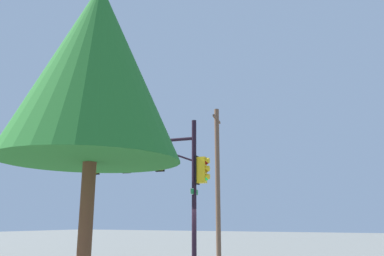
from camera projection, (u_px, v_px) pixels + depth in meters
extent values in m
cylinder|color=black|center=(194.00, 193.00, 16.08)|extent=(0.20, 0.20, 6.33)
cylinder|color=black|center=(134.00, 143.00, 17.62)|extent=(5.89, 0.78, 0.14)
cylinder|color=black|center=(166.00, 152.00, 16.96)|extent=(2.68, 0.37, 1.07)
cube|color=yellow|center=(158.00, 158.00, 17.02)|extent=(0.36, 0.39, 1.10)
cube|color=black|center=(160.00, 158.00, 17.20)|extent=(0.44, 0.09, 1.22)
sphere|color=maroon|center=(157.00, 149.00, 16.92)|extent=(0.22, 0.22, 0.22)
cylinder|color=yellow|center=(156.00, 148.00, 16.88)|extent=(0.25, 0.16, 0.23)
sphere|color=#855607|center=(156.00, 157.00, 16.84)|extent=(0.22, 0.22, 0.22)
cylinder|color=yellow|center=(156.00, 156.00, 16.80)|extent=(0.25, 0.16, 0.23)
sphere|color=#20FF59|center=(156.00, 165.00, 16.76)|extent=(0.22, 0.22, 0.22)
cylinder|color=yellow|center=(156.00, 163.00, 16.72)|extent=(0.25, 0.16, 0.23)
cube|color=yellow|center=(125.00, 160.00, 17.59)|extent=(0.35, 0.38, 1.10)
cube|color=black|center=(127.00, 160.00, 17.77)|extent=(0.44, 0.07, 1.22)
sphere|color=maroon|center=(123.00, 152.00, 17.49)|extent=(0.22, 0.22, 0.22)
cylinder|color=yellow|center=(122.00, 150.00, 17.44)|extent=(0.24, 0.16, 0.23)
sphere|color=#855607|center=(123.00, 159.00, 17.41)|extent=(0.22, 0.22, 0.22)
cylinder|color=yellow|center=(122.00, 158.00, 17.36)|extent=(0.24, 0.16, 0.23)
sphere|color=#20FF59|center=(122.00, 166.00, 17.33)|extent=(0.22, 0.22, 0.22)
cylinder|color=yellow|center=(122.00, 165.00, 17.28)|extent=(0.24, 0.16, 0.23)
cube|color=yellow|center=(94.00, 161.00, 18.15)|extent=(0.36, 0.39, 1.10)
cube|color=black|center=(96.00, 162.00, 18.33)|extent=(0.44, 0.09, 1.22)
sphere|color=maroon|center=(92.00, 154.00, 18.05)|extent=(0.22, 0.22, 0.22)
cylinder|color=yellow|center=(91.00, 152.00, 18.01)|extent=(0.24, 0.16, 0.23)
sphere|color=#855607|center=(91.00, 161.00, 17.97)|extent=(0.22, 0.22, 0.22)
cylinder|color=yellow|center=(91.00, 160.00, 17.93)|extent=(0.24, 0.16, 0.23)
sphere|color=#20FF59|center=(91.00, 168.00, 17.89)|extent=(0.22, 0.22, 0.22)
cylinder|color=yellow|center=(90.00, 167.00, 17.84)|extent=(0.24, 0.16, 0.23)
cube|color=yellow|center=(202.00, 170.00, 16.19)|extent=(0.39, 0.36, 1.10)
cube|color=black|center=(197.00, 170.00, 16.25)|extent=(0.09, 0.44, 1.22)
sphere|color=maroon|center=(206.00, 162.00, 16.20)|extent=(0.22, 0.22, 0.22)
cylinder|color=yellow|center=(208.00, 161.00, 16.19)|extent=(0.16, 0.24, 0.23)
sphere|color=#855607|center=(206.00, 170.00, 16.12)|extent=(0.22, 0.22, 0.22)
cylinder|color=yellow|center=(208.00, 169.00, 16.11)|extent=(0.16, 0.24, 0.23)
sphere|color=#20FF59|center=(206.00, 178.00, 16.04)|extent=(0.22, 0.22, 0.22)
cylinder|color=yellow|center=(208.00, 177.00, 16.03)|extent=(0.16, 0.24, 0.23)
cube|color=white|center=(128.00, 137.00, 17.79)|extent=(0.94, 0.12, 0.26)
cube|color=#1B762B|center=(128.00, 137.00, 17.79)|extent=(0.90, 0.13, 0.22)
cube|color=white|center=(194.00, 192.00, 16.09)|extent=(0.12, 0.94, 0.26)
cube|color=#187A32|center=(194.00, 192.00, 16.09)|extent=(0.13, 0.90, 0.22)
cylinder|color=brown|center=(218.00, 181.00, 21.50)|extent=(0.27, 0.27, 8.42)
cube|color=brown|center=(217.00, 119.00, 22.35)|extent=(0.49, 1.79, 0.12)
cylinder|color=brown|center=(84.00, 248.00, 6.90)|extent=(0.26, 0.26, 3.12)
cone|color=#27722A|center=(96.00, 68.00, 7.73)|extent=(3.46, 3.46, 3.85)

